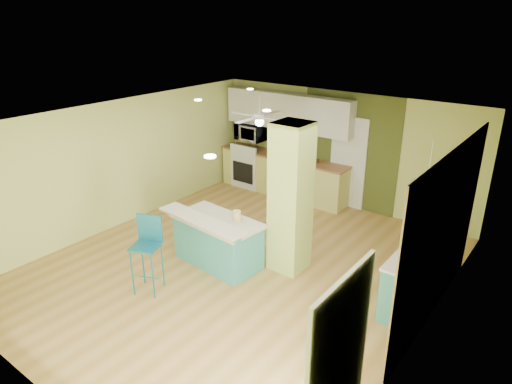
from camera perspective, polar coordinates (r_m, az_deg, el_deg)
floor at (r=7.87m, az=-1.95°, el=-9.33°), size 6.00×7.00×0.01m
ceiling at (r=6.92m, az=-2.21°, el=8.77°), size 6.00×7.00×0.01m
wall_back at (r=10.11m, az=10.63°, el=5.25°), size 6.00×0.01×2.50m
wall_front at (r=5.40m, az=-26.86°, el=-12.27°), size 6.00×0.01×2.50m
wall_left at (r=9.39m, az=-16.47°, el=3.44°), size 0.01×7.00×2.50m
wall_right at (r=6.05m, az=20.79°, el=-7.46°), size 0.01×7.00×2.50m
wood_panel at (r=6.58m, az=22.23°, el=-5.27°), size 0.02×3.40×2.50m
olive_accent at (r=10.01m, az=11.60°, el=5.02°), size 2.20×0.02×2.50m
interior_door at (r=10.06m, az=11.42°, el=3.62°), size 0.82×0.05×2.00m
french_door at (r=4.39m, az=10.07°, el=-22.01°), size 0.04×1.08×2.10m
column at (r=7.32m, az=4.36°, el=-0.85°), size 0.55×0.55×2.50m
kitchen_run at (r=10.71m, az=3.41°, el=2.16°), size 3.25×0.63×0.94m
stove at (r=11.23m, az=-0.65°, el=3.08°), size 0.76×0.66×1.08m
upper_cabinets at (r=10.41m, az=3.96°, el=10.03°), size 3.20×0.34×0.80m
microwave at (r=10.99m, az=-0.64°, el=7.49°), size 0.70×0.48×0.39m
ceiling_fan at (r=9.21m, az=0.44°, el=9.35°), size 1.41×1.41×0.61m
pendant_lamp at (r=6.55m, az=20.57°, el=0.92°), size 0.14×0.14×0.69m
wall_decor at (r=6.64m, az=22.89°, el=-2.26°), size 0.03×0.90×0.70m
peninsula at (r=7.79m, az=-4.87°, el=-6.03°), size 1.79×1.07×0.94m
bar_stool at (r=7.11m, az=-13.39°, el=-6.07°), size 0.53×0.53×1.21m
side_counter at (r=7.06m, az=19.12°, el=-10.48°), size 0.57×1.35×0.87m
fruit_bowl at (r=10.15m, az=7.19°, el=3.88°), size 0.30×0.30×0.06m
canister at (r=7.53m, az=-2.40°, el=-3.00°), size 0.14×0.14×0.18m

